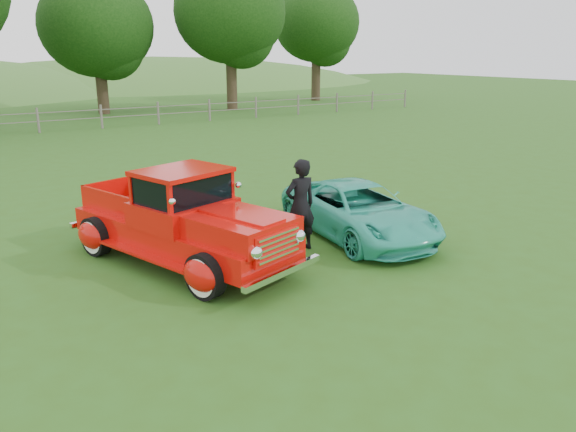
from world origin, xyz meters
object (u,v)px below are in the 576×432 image
tree_near_east (96,26)px  man (300,205)px  teal_sedan (359,211)px  red_pickup (182,221)px  tree_mid_east (230,12)px  tree_far_east (317,23)px

tree_near_east → man: bearing=-97.5°
teal_sedan → man: 1.54m
red_pickup → tree_near_east: bearing=60.3°
tree_mid_east → tree_far_east: tree_mid_east is taller
tree_far_east → man: 35.55m
red_pickup → man: size_ratio=2.89×
tree_near_east → tree_mid_east: 8.30m
man → teal_sedan: bearing=-178.8°
tree_mid_east → man: 28.54m
tree_near_east → man: (-3.62, -27.53, -4.34)m
tree_far_east → tree_mid_east: bearing=-161.6°
tree_near_east → teal_sedan: (-2.12, -27.52, -4.68)m
tree_near_east → man: size_ratio=4.57×
tree_mid_east → teal_sedan: bearing=-111.6°
tree_mid_east → red_pickup: (-13.84, -24.95, -5.38)m
tree_mid_east → tree_far_east: bearing=18.4°
man → tree_far_east: bearing=-125.2°
tree_near_east → tree_far_east: tree_far_east is taller
tree_far_east → teal_sedan: tree_far_east is taller
man → tree_near_east: bearing=-96.9°
red_pickup → teal_sedan: (3.71, -0.57, -0.23)m
tree_near_east → red_pickup: size_ratio=1.58×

